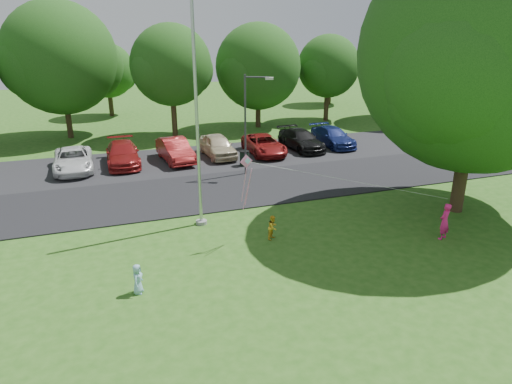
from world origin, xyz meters
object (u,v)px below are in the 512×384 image
object	(u,v)px
trash_can	(244,159)
child_yellow	(273,227)
child_blue	(138,279)
kite	(254,173)
street_lamp	(249,116)
woman	(445,221)
big_tree	(479,60)
flagpole	(197,133)

from	to	relation	value
trash_can	child_yellow	bearing A→B (deg)	-101.53
child_blue	kite	size ratio (longest dim) A/B	0.13
street_lamp	trash_can	world-z (taller)	street_lamp
woman	kite	bearing A→B (deg)	-37.62
trash_can	big_tree	size ratio (longest dim) A/B	0.08
street_lamp	big_tree	xyz separation A→B (m)	(7.55, -8.81, 3.50)
child_blue	kite	bearing A→B (deg)	-40.43
street_lamp	child_blue	size ratio (longest dim) A/B	5.59
child_yellow	kite	world-z (taller)	kite
big_tree	child_yellow	size ratio (longest dim) A/B	12.04
big_tree	kite	distance (m)	11.05
trash_can	big_tree	distance (m)	14.42
woman	trash_can	bearing A→B (deg)	-91.15
woman	child_blue	bearing A→B (deg)	-20.66
big_tree	trash_can	bearing A→B (deg)	124.59
street_lamp	kite	bearing A→B (deg)	-83.71
flagpole	street_lamp	bearing A→B (deg)	54.81
flagpole	woman	size ratio (longest dim) A/B	6.33
big_tree	child_yellow	bearing A→B (deg)	179.46
child_blue	street_lamp	bearing A→B (deg)	-10.32
street_lamp	kite	world-z (taller)	street_lamp
trash_can	child_yellow	xyz separation A→B (m)	(-2.14, -10.49, 0.01)
street_lamp	flagpole	bearing A→B (deg)	-101.62
flagpole	child_blue	bearing A→B (deg)	-123.61
big_tree	kite	xyz separation A→B (m)	(-10.28, 0.02, -4.04)
flagpole	trash_can	bearing A→B (deg)	59.86
street_lamp	trash_can	bearing A→B (deg)	105.44
flagpole	street_lamp	world-z (taller)	flagpole
kite	child_blue	bearing A→B (deg)	-166.58
flagpole	big_tree	bearing A→B (deg)	-12.31
woman	flagpole	bearing A→B (deg)	-48.64
woman	child_yellow	world-z (taller)	woman
child_yellow	child_blue	distance (m)	6.23
street_lamp	woman	xyz separation A→B (m)	(4.85, -11.07, -2.75)
flagpole	woman	distance (m)	10.97
woman	child_yellow	size ratio (longest dim) A/B	1.51
child_yellow	flagpole	bearing A→B (deg)	93.07
woman	kite	distance (m)	8.22
child_yellow	woman	bearing A→B (deg)	-60.89
child_yellow	child_blue	bearing A→B (deg)	160.92
flagpole	child_blue	world-z (taller)	flagpole
trash_can	big_tree	bearing A→B (deg)	-55.41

